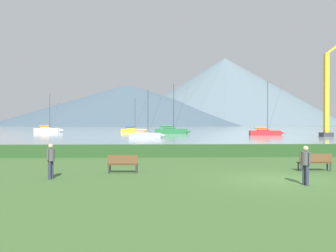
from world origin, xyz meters
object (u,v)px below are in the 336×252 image
object	(u,v)px
park_bench_near_path	(123,163)
park_bench_under_tree	(315,161)
sailboat_slip_6	(171,131)
person_seated_viewer	(51,158)
sailboat_slip_4	(146,135)
dock_crane	(327,100)
sailboat_slip_7	(48,130)
sailboat_slip_1	(265,132)
sailboat_slip_3	(133,130)
person_standing_walker	(306,162)

from	to	relation	value
park_bench_near_path	park_bench_under_tree	size ratio (longest dim) A/B	0.88
sailboat_slip_6	person_seated_viewer	bearing A→B (deg)	-86.85
sailboat_slip_4	dock_crane	xyz separation A→B (m)	(34.69, 4.11, 6.52)
person_seated_viewer	dock_crane	xyz separation A→B (m)	(37.72, 48.19, 6.09)
park_bench_near_path	dock_crane	world-z (taller)	dock_crane
sailboat_slip_6	dock_crane	bearing A→B (deg)	-22.00
sailboat_slip_7	park_bench_near_path	size ratio (longest dim) A/B	6.90
sailboat_slip_4	sailboat_slip_7	distance (m)	48.11
sailboat_slip_6	sailboat_slip_1	bearing A→B (deg)	-19.54
sailboat_slip_3	sailboat_slip_7	bearing A→B (deg)	178.72
sailboat_slip_3	sailboat_slip_6	size ratio (longest dim) A/B	0.78
sailboat_slip_7	park_bench_near_path	distance (m)	85.72
sailboat_slip_7	person_standing_walker	size ratio (longest dim) A/B	6.63
park_bench_near_path	person_standing_walker	size ratio (longest dim) A/B	0.96
person_standing_walker	sailboat_slip_1	bearing A→B (deg)	58.45
sailboat_slip_3	park_bench_near_path	world-z (taller)	sailboat_slip_3
sailboat_slip_7	person_standing_walker	xyz separation A→B (m)	(37.22, -84.28, 0.27)
person_standing_walker	person_seated_viewer	bearing A→B (deg)	155.23
sailboat_slip_3	dock_crane	size ratio (longest dim) A/B	0.48
park_bench_near_path	sailboat_slip_1	bearing A→B (deg)	67.14
sailboat_slip_4	sailboat_slip_1	bearing A→B (deg)	28.76
person_seated_viewer	sailboat_slip_7	bearing A→B (deg)	124.56
sailboat_slip_4	dock_crane	bearing A→B (deg)	11.12
park_bench_under_tree	sailboat_slip_4	bearing A→B (deg)	102.81
sailboat_slip_4	park_bench_under_tree	size ratio (longest dim) A/B	4.72
sailboat_slip_3	sailboat_slip_7	xyz separation A→B (m)	(-24.64, 3.95, 0.08)
sailboat_slip_4	park_bench_under_tree	distance (m)	43.17
sailboat_slip_7	person_seated_viewer	size ratio (longest dim) A/B	6.63
sailboat_slip_1	sailboat_slip_7	xyz separation A→B (m)	(-54.19, 26.92, 0.06)
sailboat_slip_3	park_bench_under_tree	size ratio (longest dim) A/B	5.29
sailboat_slip_1	sailboat_slip_4	world-z (taller)	sailboat_slip_1
sailboat_slip_1	dock_crane	world-z (taller)	dock_crane
sailboat_slip_7	park_bench_under_tree	xyz separation A→B (m)	(39.56, -80.18, -0.17)
person_seated_viewer	dock_crane	distance (m)	61.50
sailboat_slip_3	sailboat_slip_4	bearing A→B (deg)	-74.74
sailboat_slip_3	sailboat_slip_7	distance (m)	24.95
person_standing_walker	dock_crane	world-z (taller)	dock_crane
sailboat_slip_6	park_bench_under_tree	bearing A→B (deg)	-75.18
park_bench_near_path	person_standing_walker	bearing A→B (deg)	-22.71
sailboat_slip_6	person_seated_viewer	distance (m)	67.29
sailboat_slip_6	park_bench_under_tree	xyz separation A→B (m)	(4.88, -64.54, -0.21)
sailboat_slip_3	person_standing_walker	size ratio (longest dim) A/B	5.76
sailboat_slip_4	park_bench_near_path	bearing A→B (deg)	-85.48
sailboat_slip_1	person_seated_viewer	size ratio (longest dim) A/B	6.98
park_bench_under_tree	dock_crane	size ratio (longest dim) A/B	0.09
park_bench_near_path	sailboat_slip_3	bearing A→B (deg)	95.52
sailboat_slip_7	sailboat_slip_3	bearing A→B (deg)	-0.72
sailboat_slip_1	dock_crane	xyz separation A→B (m)	(9.61, -7.26, 6.42)
sailboat_slip_4	sailboat_slip_7	xyz separation A→B (m)	(-29.11, 38.30, 0.16)
park_bench_under_tree	dock_crane	bearing A→B (deg)	61.02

